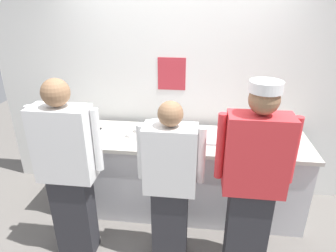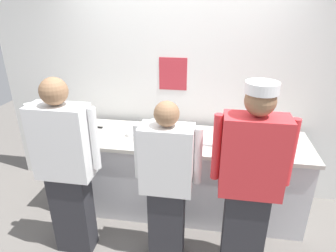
{
  "view_description": "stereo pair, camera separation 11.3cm",
  "coord_description": "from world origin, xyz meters",
  "px_view_note": "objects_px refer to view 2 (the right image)",
  "views": [
    {
      "loc": [
        0.27,
        -2.43,
        2.29
      ],
      "look_at": [
        -0.09,
        0.44,
        1.03
      ],
      "focal_mm": 31.2,
      "sensor_mm": 36.0,
      "label": 1
    },
    {
      "loc": [
        0.38,
        -2.41,
        2.29
      ],
      "look_at": [
        -0.09,
        0.44,
        1.03
      ],
      "focal_mm": 31.2,
      "sensor_mm": 36.0,
      "label": 2
    }
  ],
  "objects_px": {
    "chef_far_right": "(250,181)",
    "plate_stack_front": "(80,126)",
    "mixing_bowl_steel": "(160,130)",
    "ramekin_orange_sauce": "(130,134)",
    "chefs_knife": "(105,128)",
    "ramekin_red_sauce": "(139,129)",
    "sheet_tray": "(218,140)",
    "plate_stack_rear": "(268,148)",
    "deli_cup": "(78,134)",
    "ramekin_yellow_sauce": "(252,140)",
    "chef_near_left": "(66,167)",
    "chef_center": "(167,182)",
    "squeeze_bottle_primary": "(271,136)"
  },
  "relations": [
    {
      "from": "plate_stack_rear",
      "to": "chefs_knife",
      "type": "xyz_separation_m",
      "value": [
        -1.77,
        0.26,
        -0.02
      ]
    },
    {
      "from": "plate_stack_front",
      "to": "sheet_tray",
      "type": "distance_m",
      "value": 1.54
    },
    {
      "from": "chef_center",
      "to": "ramekin_orange_sauce",
      "type": "bearing_deg",
      "value": 127.98
    },
    {
      "from": "chef_near_left",
      "to": "chefs_knife",
      "type": "bearing_deg",
      "value": 87.45
    },
    {
      "from": "mixing_bowl_steel",
      "to": "deli_cup",
      "type": "distance_m",
      "value": 0.88
    },
    {
      "from": "chef_near_left",
      "to": "ramekin_red_sauce",
      "type": "distance_m",
      "value": 0.96
    },
    {
      "from": "chef_near_left",
      "to": "deli_cup",
      "type": "bearing_deg",
      "value": 104.7
    },
    {
      "from": "sheet_tray",
      "to": "squeeze_bottle_primary",
      "type": "bearing_deg",
      "value": 1.12
    },
    {
      "from": "sheet_tray",
      "to": "chef_far_right",
      "type": "bearing_deg",
      "value": -70.66
    },
    {
      "from": "chefs_knife",
      "to": "ramekin_yellow_sauce",
      "type": "bearing_deg",
      "value": -2.94
    },
    {
      "from": "chef_center",
      "to": "plate_stack_rear",
      "type": "height_order",
      "value": "chef_center"
    },
    {
      "from": "chef_near_left",
      "to": "ramekin_yellow_sauce",
      "type": "xyz_separation_m",
      "value": [
        1.68,
        0.77,
        0.02
      ]
    },
    {
      "from": "ramekin_yellow_sauce",
      "to": "ramekin_red_sauce",
      "type": "bearing_deg",
      "value": 176.36
    },
    {
      "from": "sheet_tray",
      "to": "chefs_knife",
      "type": "height_order",
      "value": "sheet_tray"
    },
    {
      "from": "chef_near_left",
      "to": "ramekin_red_sauce",
      "type": "height_order",
      "value": "chef_near_left"
    },
    {
      "from": "ramekin_yellow_sauce",
      "to": "deli_cup",
      "type": "relative_size",
      "value": 1.21
    },
    {
      "from": "plate_stack_rear",
      "to": "chefs_knife",
      "type": "bearing_deg",
      "value": 171.6
    },
    {
      "from": "chef_center",
      "to": "chef_near_left",
      "type": "bearing_deg",
      "value": -177.05
    },
    {
      "from": "ramekin_red_sauce",
      "to": "chefs_knife",
      "type": "bearing_deg",
      "value": 179.2
    },
    {
      "from": "mixing_bowl_steel",
      "to": "ramekin_yellow_sauce",
      "type": "height_order",
      "value": "mixing_bowl_steel"
    },
    {
      "from": "chef_center",
      "to": "ramekin_red_sauce",
      "type": "xyz_separation_m",
      "value": [
        -0.46,
        0.8,
        0.11
      ]
    },
    {
      "from": "ramekin_red_sauce",
      "to": "ramekin_orange_sauce",
      "type": "bearing_deg",
      "value": -114.32
    },
    {
      "from": "ramekin_red_sauce",
      "to": "ramekin_yellow_sauce",
      "type": "bearing_deg",
      "value": -3.64
    },
    {
      "from": "squeeze_bottle_primary",
      "to": "deli_cup",
      "type": "distance_m",
      "value": 2.01
    },
    {
      "from": "chef_far_right",
      "to": "plate_stack_front",
      "type": "height_order",
      "value": "chef_far_right"
    },
    {
      "from": "chef_far_right",
      "to": "mixing_bowl_steel",
      "type": "bearing_deg",
      "value": 138.59
    },
    {
      "from": "plate_stack_rear",
      "to": "deli_cup",
      "type": "relative_size",
      "value": 2.44
    },
    {
      "from": "plate_stack_front",
      "to": "ramekin_orange_sauce",
      "type": "height_order",
      "value": "plate_stack_front"
    },
    {
      "from": "chef_center",
      "to": "ramekin_orange_sauce",
      "type": "distance_m",
      "value": 0.85
    },
    {
      "from": "ramekin_yellow_sauce",
      "to": "deli_cup",
      "type": "height_order",
      "value": "deli_cup"
    },
    {
      "from": "squeeze_bottle_primary",
      "to": "ramekin_orange_sauce",
      "type": "bearing_deg",
      "value": -178.23
    },
    {
      "from": "plate_stack_front",
      "to": "ramekin_orange_sauce",
      "type": "xyz_separation_m",
      "value": [
        0.6,
        -0.07,
        -0.03
      ]
    },
    {
      "from": "ramekin_red_sauce",
      "to": "ramekin_yellow_sauce",
      "type": "distance_m",
      "value": 1.24
    },
    {
      "from": "plate_stack_rear",
      "to": "ramekin_orange_sauce",
      "type": "relative_size",
      "value": 2.63
    },
    {
      "from": "plate_stack_front",
      "to": "mixing_bowl_steel",
      "type": "height_order",
      "value": "mixing_bowl_steel"
    },
    {
      "from": "chef_center",
      "to": "plate_stack_rear",
      "type": "relative_size",
      "value": 7.17
    },
    {
      "from": "mixing_bowl_steel",
      "to": "ramekin_orange_sauce",
      "type": "relative_size",
      "value": 4.77
    },
    {
      "from": "ramekin_orange_sauce",
      "to": "deli_cup",
      "type": "distance_m",
      "value": 0.55
    },
    {
      "from": "chef_near_left",
      "to": "chefs_knife",
      "type": "distance_m",
      "value": 0.86
    },
    {
      "from": "chef_center",
      "to": "squeeze_bottle_primary",
      "type": "height_order",
      "value": "chef_center"
    },
    {
      "from": "plate_stack_rear",
      "to": "deli_cup",
      "type": "xyz_separation_m",
      "value": [
        -1.96,
        -0.01,
        0.01
      ]
    },
    {
      "from": "chefs_knife",
      "to": "ramekin_red_sauce",
      "type": "bearing_deg",
      "value": -0.8
    },
    {
      "from": "chef_near_left",
      "to": "plate_stack_rear",
      "type": "height_order",
      "value": "chef_near_left"
    },
    {
      "from": "ramekin_yellow_sauce",
      "to": "ramekin_orange_sauce",
      "type": "bearing_deg",
      "value": -177.3
    },
    {
      "from": "plate_stack_rear",
      "to": "sheet_tray",
      "type": "height_order",
      "value": "plate_stack_rear"
    },
    {
      "from": "ramekin_orange_sauce",
      "to": "chefs_knife",
      "type": "distance_m",
      "value": 0.37
    },
    {
      "from": "chef_far_right",
      "to": "deli_cup",
      "type": "relative_size",
      "value": 19.59
    },
    {
      "from": "ramekin_yellow_sauce",
      "to": "mixing_bowl_steel",
      "type": "bearing_deg",
      "value": 179.82
    },
    {
      "from": "chefs_knife",
      "to": "ramekin_orange_sauce",
      "type": "bearing_deg",
      "value": -23.01
    },
    {
      "from": "chef_far_right",
      "to": "ramekin_red_sauce",
      "type": "height_order",
      "value": "chef_far_right"
    }
  ]
}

